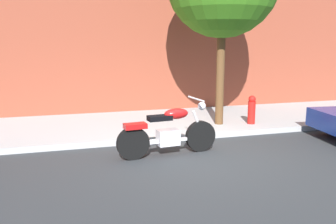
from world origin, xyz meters
name	(u,v)px	position (x,y,z in m)	size (l,w,h in m)	color
ground_plane	(200,158)	(0.00, 0.00, 0.00)	(60.00, 60.00, 0.00)	#303335
sidewalk	(162,123)	(0.00, 2.95, 0.07)	(22.60, 3.32, 0.14)	#ADADAD
motorcycle	(168,133)	(-0.57, 0.35, 0.47)	(2.14, 0.70, 1.16)	black
fire_hydrant	(252,112)	(2.21, 1.92, 0.46)	(0.20, 0.20, 0.91)	red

